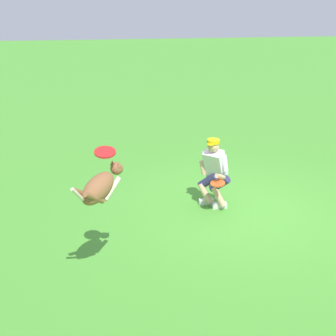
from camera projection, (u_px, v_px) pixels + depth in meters
The scene contains 5 objects.
ground_plane at pixel (245, 211), 8.53m from camera, with size 60.00×60.00×0.00m, color #499831.
person at pixel (214, 171), 8.49m from camera, with size 0.59×0.71×1.29m.
dog at pixel (100, 187), 6.06m from camera, with size 0.70×0.77×0.50m.
frisbee_flying at pixel (105, 152), 6.02m from camera, with size 0.28×0.28×0.02m, color red.
frisbee_held at pixel (218, 183), 8.17m from camera, with size 0.25×0.25×0.02m, color #E54F21.
Camera 1 is at (2.41, 7.44, 3.77)m, focal length 51.02 mm.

